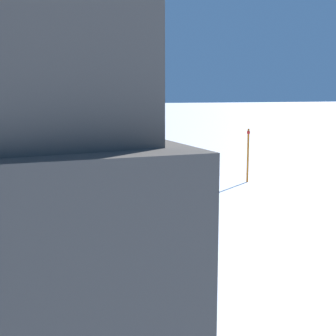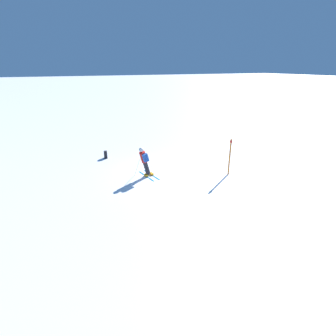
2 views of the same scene
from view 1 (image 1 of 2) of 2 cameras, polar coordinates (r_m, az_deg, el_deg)
name	(u,v)px [view 1 (image 1 of 2)]	position (r m, az deg, el deg)	size (l,w,h in m)	color
ground_plane	(157,180)	(19.41, -1.41, -1.47)	(300.00, 300.00, 0.00)	white
skier	(126,158)	(18.77, -5.10, 1.24)	(1.27, 1.77, 1.82)	#1E7AC6
spare_backpack	(73,164)	(22.64, -11.47, 0.49)	(0.27, 0.33, 0.50)	black
trail_marker	(248,153)	(19.05, 9.72, 1.80)	(0.13, 0.13, 2.17)	orange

